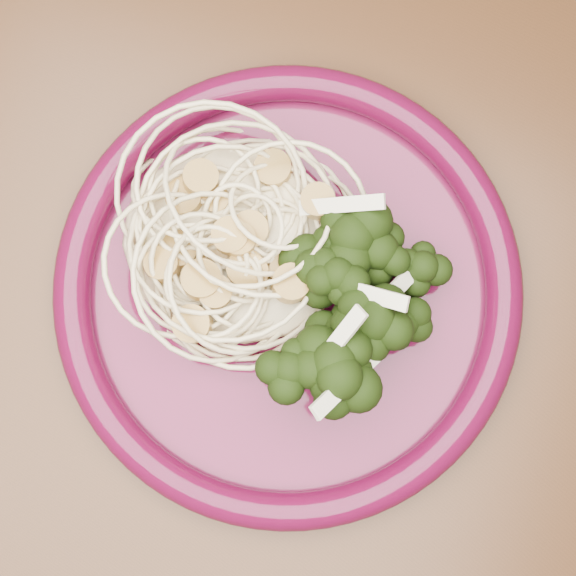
% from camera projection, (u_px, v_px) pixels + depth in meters
% --- Properties ---
extents(dining_table, '(1.20, 0.80, 0.75)m').
position_uv_depth(dining_table, '(135.00, 360.00, 0.64)').
color(dining_table, '#472814').
rests_on(dining_table, ground).
extents(dinner_plate, '(0.41, 0.41, 0.03)m').
position_uv_depth(dinner_plate, '(288.00, 290.00, 0.53)').
color(dinner_plate, '#4F0D29').
rests_on(dinner_plate, dining_table).
extents(spaghetti_pile, '(0.19, 0.18, 0.03)m').
position_uv_depth(spaghetti_pile, '(233.00, 240.00, 0.53)').
color(spaghetti_pile, beige).
rests_on(spaghetti_pile, dinner_plate).
extents(scallop_cluster, '(0.16, 0.16, 0.04)m').
position_uv_depth(scallop_cluster, '(229.00, 228.00, 0.49)').
color(scallop_cluster, '#B28B40').
rests_on(scallop_cluster, spaghetti_pile).
extents(broccoli_pile, '(0.16, 0.19, 0.06)m').
position_uv_depth(broccoli_pile, '(358.00, 344.00, 0.51)').
color(broccoli_pile, black).
rests_on(broccoli_pile, dinner_plate).
extents(onion_garnish, '(0.11, 0.13, 0.05)m').
position_uv_depth(onion_garnish, '(363.00, 340.00, 0.47)').
color(onion_garnish, '#E9E5C3').
rests_on(onion_garnish, broccoli_pile).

